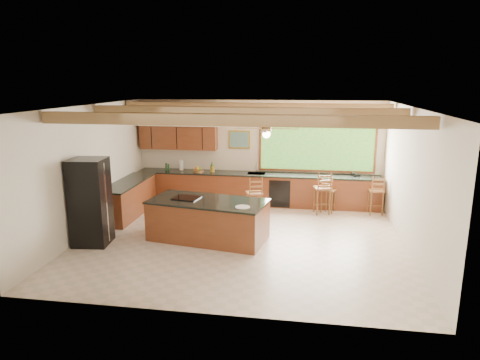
# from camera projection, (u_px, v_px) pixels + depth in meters

# --- Properties ---
(ground) EXTENTS (7.20, 7.20, 0.00)m
(ground) POSITION_uv_depth(u_px,v_px,m) (241.00, 239.00, 9.77)
(ground) COLOR beige
(ground) RESTS_ON ground
(room_shell) EXTENTS (7.27, 6.54, 3.02)m
(room_shell) POSITION_uv_depth(u_px,v_px,m) (238.00, 139.00, 9.93)
(room_shell) COLOR beige
(room_shell) RESTS_ON ground
(counter_run) EXTENTS (7.12, 3.10, 1.24)m
(counter_run) POSITION_uv_depth(u_px,v_px,m) (226.00, 191.00, 12.22)
(counter_run) COLOR brown
(counter_run) RESTS_ON ground
(island) EXTENTS (2.80, 1.67, 0.93)m
(island) POSITION_uv_depth(u_px,v_px,m) (208.00, 220.00, 9.71)
(island) COLOR brown
(island) RESTS_ON ground
(refrigerator) EXTENTS (0.82, 0.80, 1.92)m
(refrigerator) POSITION_uv_depth(u_px,v_px,m) (90.00, 202.00, 9.32)
(refrigerator) COLOR black
(refrigerator) RESTS_ON ground
(bar_stool_a) EXTENTS (0.52, 0.52, 1.12)m
(bar_stool_a) POSITION_uv_depth(u_px,v_px,m) (254.00, 194.00, 11.09)
(bar_stool_a) COLOR brown
(bar_stool_a) RESTS_ON ground
(bar_stool_b) EXTENTS (0.51, 0.51, 1.19)m
(bar_stool_b) POSITION_uv_depth(u_px,v_px,m) (322.00, 189.00, 11.47)
(bar_stool_b) COLOR brown
(bar_stool_b) RESTS_ON ground
(bar_stool_c) EXTENTS (0.47, 0.47, 1.03)m
(bar_stool_c) POSITION_uv_depth(u_px,v_px,m) (329.00, 191.00, 11.63)
(bar_stool_c) COLOR brown
(bar_stool_c) RESTS_ON ground
(bar_stool_d) EXTENTS (0.44, 0.44, 1.10)m
(bar_stool_d) POSITION_uv_depth(u_px,v_px,m) (376.00, 191.00, 11.43)
(bar_stool_d) COLOR brown
(bar_stool_d) RESTS_ON ground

